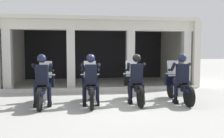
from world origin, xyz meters
name	(u,v)px	position (x,y,z in m)	size (l,w,h in m)	color
ground_plane	(104,89)	(0.00, 3.00, 0.00)	(80.00, 80.00, 0.00)	#999993
station_building	(97,45)	(-0.12, 5.50, 2.02)	(9.08, 4.87, 3.20)	black
kerb_strip	(102,89)	(-0.12, 2.56, 0.06)	(8.58, 0.24, 0.12)	#B7B5AD
motorcycle_far_left	(44,89)	(-2.17, 0.06, 0.50)	(0.62, 2.04, 1.35)	black
police_officer_far_left	(42,76)	(-2.17, -0.22, 0.94)	(0.63, 0.61, 1.58)	black
motorcycle_center_left	(91,88)	(-0.72, 0.00, 0.50)	(0.62, 2.04, 1.35)	black
police_officer_center_left	(91,75)	(-0.72, -0.28, 0.94)	(0.63, 0.61, 1.58)	black
motorcycle_center_right	(134,87)	(0.72, 0.11, 0.50)	(0.62, 2.04, 1.35)	black
police_officer_center_right	(136,74)	(0.72, -0.17, 0.94)	(0.63, 0.61, 1.58)	black
motorcycle_far_right	(178,87)	(2.17, -0.04, 0.50)	(0.62, 2.04, 1.35)	black
police_officer_far_right	(182,74)	(2.17, -0.33, 0.94)	(0.63, 0.61, 1.58)	black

